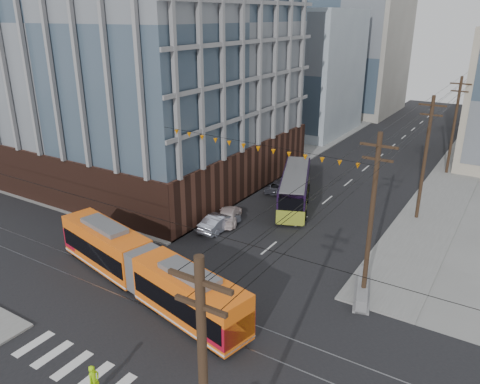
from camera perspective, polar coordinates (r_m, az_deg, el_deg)
The scene contains 12 objects.
ground at distance 27.50m, azimuth -11.37°, elevation -18.28°, with size 160.00×160.00×0.00m, color slate.
office_building at distance 53.38m, azimuth -13.16°, elevation 17.23°, with size 30.00×25.00×28.60m, color #381E16.
bg_bldg_nw_near at distance 74.85m, azimuth 6.34°, elevation 14.43°, with size 18.00×16.00×18.00m, color #8C99A5.
bg_bldg_nw_far at distance 92.08m, azimuth 13.81°, elevation 15.78°, with size 16.00×18.00×20.00m, color gray.
utility_pole_far at distance 72.25m, azimuth 26.45°, elevation 9.39°, with size 0.30×0.30×11.00m, color black.
streetcar at distance 31.36m, azimuth -11.59°, elevation -9.24°, with size 17.38×2.44×3.35m, color orange, non-canonical shape.
city_bus at distance 45.08m, azimuth 6.70°, elevation 0.49°, with size 2.46×11.36×3.22m, color black, non-canonical shape.
parked_car_silver at distance 39.76m, azimuth -2.48°, elevation -3.64°, with size 1.51×4.33×1.43m, color #AAB0C6.
parked_car_white at distance 41.16m, azimuth -1.41°, elevation -2.83°, with size 1.84×4.54×1.32m, color silver.
parked_car_grey at distance 48.44m, azimuth 4.86°, elevation 0.73°, with size 1.96×4.24×1.18m, color #454652.
pedestrian at distance 24.95m, azimuth -17.37°, elevation -21.14°, with size 0.62×0.41×1.71m, color #A6F00A.
jersey_barrier at distance 32.07m, azimuth 14.68°, elevation -11.36°, with size 1.01×4.48×0.90m, color gray.
Camera 1 is at (15.42, -14.96, 17.15)m, focal length 35.00 mm.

